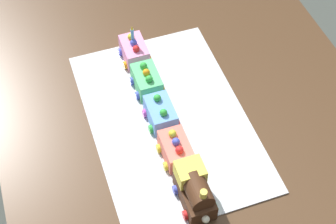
{
  "coord_description": "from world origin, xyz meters",
  "views": [
    {
      "loc": [
        -0.75,
        0.32,
        1.82
      ],
      "look_at": [
        0.02,
        0.05,
        0.77
      ],
      "focal_mm": 54.71,
      "sensor_mm": 36.0,
      "label": 1
    }
  ],
  "objects_px": {
    "dining_table": "(188,142)",
    "cake_car_caboose_coral": "(176,149)",
    "cake_locomotive": "(195,190)",
    "cake_car_hopper_bubblegum": "(134,51)",
    "cake_car_tanker_mint_green": "(147,80)",
    "birthday_candle": "(132,33)",
    "cake_car_flatbed_sky_blue": "(160,113)"
  },
  "relations": [
    {
      "from": "dining_table",
      "to": "cake_car_caboose_coral",
      "type": "xyz_separation_m",
      "value": [
        -0.1,
        0.07,
        0.14
      ]
    },
    {
      "from": "cake_locomotive",
      "to": "cake_car_hopper_bubblegum",
      "type": "bearing_deg",
      "value": 0.0
    },
    {
      "from": "cake_car_caboose_coral",
      "to": "cake_car_tanker_mint_green",
      "type": "distance_m",
      "value": 0.24
    },
    {
      "from": "dining_table",
      "to": "cake_car_caboose_coral",
      "type": "height_order",
      "value": "cake_car_caboose_coral"
    },
    {
      "from": "cake_car_hopper_bubblegum",
      "to": "birthday_candle",
      "type": "relative_size",
      "value": 2.12
    },
    {
      "from": "cake_car_caboose_coral",
      "to": "dining_table",
      "type": "bearing_deg",
      "value": -37.08
    },
    {
      "from": "cake_locomotive",
      "to": "cake_car_tanker_mint_green",
      "type": "height_order",
      "value": "cake_locomotive"
    },
    {
      "from": "cake_locomotive",
      "to": "birthday_candle",
      "type": "relative_size",
      "value": 2.97
    },
    {
      "from": "cake_locomotive",
      "to": "birthday_candle",
      "type": "height_order",
      "value": "birthday_candle"
    },
    {
      "from": "cake_locomotive",
      "to": "cake_car_hopper_bubblegum",
      "type": "height_order",
      "value": "cake_locomotive"
    },
    {
      "from": "cake_locomotive",
      "to": "cake_car_flatbed_sky_blue",
      "type": "height_order",
      "value": "cake_locomotive"
    },
    {
      "from": "cake_car_tanker_mint_green",
      "to": "cake_car_hopper_bubblegum",
      "type": "xyz_separation_m",
      "value": [
        0.12,
        0.0,
        0.0
      ]
    },
    {
      "from": "cake_car_flatbed_sky_blue",
      "to": "cake_car_tanker_mint_green",
      "type": "xyz_separation_m",
      "value": [
        0.12,
        0.0,
        0.0
      ]
    },
    {
      "from": "cake_car_flatbed_sky_blue",
      "to": "cake_car_caboose_coral",
      "type": "bearing_deg",
      "value": 180.0
    },
    {
      "from": "cake_car_tanker_mint_green",
      "to": "birthday_candle",
      "type": "relative_size",
      "value": 2.12
    },
    {
      "from": "cake_locomotive",
      "to": "birthday_candle",
      "type": "xyz_separation_m",
      "value": [
        0.49,
        0.0,
        0.05
      ]
    },
    {
      "from": "cake_locomotive",
      "to": "dining_table",
      "type": "bearing_deg",
      "value": -18.09
    },
    {
      "from": "cake_car_caboose_coral",
      "to": "cake_car_hopper_bubblegum",
      "type": "xyz_separation_m",
      "value": [
        0.35,
        0.0,
        0.0
      ]
    },
    {
      "from": "dining_table",
      "to": "birthday_candle",
      "type": "distance_m",
      "value": 0.34
    },
    {
      "from": "dining_table",
      "to": "cake_car_hopper_bubblegum",
      "type": "bearing_deg",
      "value": 16.17
    },
    {
      "from": "cake_locomotive",
      "to": "cake_car_tanker_mint_green",
      "type": "xyz_separation_m",
      "value": [
        0.36,
        0.0,
        -0.02
      ]
    },
    {
      "from": "cake_locomotive",
      "to": "cake_car_flatbed_sky_blue",
      "type": "distance_m",
      "value": 0.25
    },
    {
      "from": "dining_table",
      "to": "cake_car_hopper_bubblegum",
      "type": "xyz_separation_m",
      "value": [
        0.26,
        0.07,
        0.14
      ]
    },
    {
      "from": "cake_car_flatbed_sky_blue",
      "to": "birthday_candle",
      "type": "relative_size",
      "value": 2.12
    },
    {
      "from": "cake_locomotive",
      "to": "cake_car_caboose_coral",
      "type": "relative_size",
      "value": 1.4
    },
    {
      "from": "cake_car_caboose_coral",
      "to": "cake_car_flatbed_sky_blue",
      "type": "bearing_deg",
      "value": 0.0
    },
    {
      "from": "cake_locomotive",
      "to": "birthday_candle",
      "type": "bearing_deg",
      "value": 0.0
    },
    {
      "from": "cake_car_caboose_coral",
      "to": "cake_car_hopper_bubblegum",
      "type": "relative_size",
      "value": 1.0
    },
    {
      "from": "cake_locomotive",
      "to": "cake_car_tanker_mint_green",
      "type": "distance_m",
      "value": 0.37
    },
    {
      "from": "cake_car_flatbed_sky_blue",
      "to": "cake_car_tanker_mint_green",
      "type": "bearing_deg",
      "value": 0.0
    },
    {
      "from": "dining_table",
      "to": "cake_car_hopper_bubblegum",
      "type": "height_order",
      "value": "cake_car_hopper_bubblegum"
    },
    {
      "from": "dining_table",
      "to": "cake_car_flatbed_sky_blue",
      "type": "height_order",
      "value": "cake_car_flatbed_sky_blue"
    }
  ]
}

